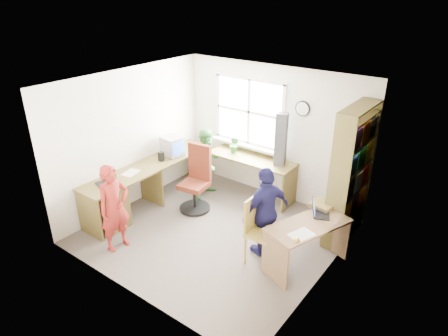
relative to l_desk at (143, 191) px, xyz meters
The scene contains 19 objects.
room 1.57m from the l_desk, 16.12° to the left, with size 3.64×3.44×2.44m.
l_desk is the anchor object (origin of this frame).
right_desk 2.85m from the l_desk, ahead, with size 0.91×1.29×0.68m.
bookshelf 3.35m from the l_desk, 26.43° to the left, with size 0.30×1.02×2.10m.
swivel_chair 0.92m from the l_desk, 52.02° to the left, with size 0.61×0.61×1.16m.
wooden_chair 2.22m from the l_desk, ahead, with size 0.44×0.44×0.99m.
crt_monitor 1.06m from the l_desk, 100.40° to the left, with size 0.39×0.36×0.35m.
laptop_left 0.65m from the l_desk, 108.94° to the right, with size 0.38×0.35×0.22m.
laptop_right 2.91m from the l_desk, 14.59° to the left, with size 0.36×0.38×0.21m.
speaker_a 0.75m from the l_desk, 103.84° to the left, with size 0.09×0.09×0.17m.
speaker_b 1.21m from the l_desk, 98.35° to the left, with size 0.10×0.10×0.19m.
cd_tower 2.49m from the l_desk, 47.33° to the left, with size 0.22×0.21×0.93m.
game_box 2.95m from the l_desk, 19.21° to the left, with size 0.35×0.35×0.06m.
paper_a 0.37m from the l_desk, behind, with size 0.26×0.33×0.00m.
paper_b 2.86m from the l_desk, ahead, with size 0.32×0.38×0.00m.
potted_plant 1.88m from the l_desk, 67.99° to the left, with size 0.18×0.14×0.32m, color #2B6C2E.
person_red 0.96m from the l_desk, 67.01° to the right, with size 0.49×0.32×1.34m, color maroon.
person_green 1.32m from the l_desk, 71.84° to the left, with size 0.63×0.49×1.29m, color #327D34.
person_navy 2.23m from the l_desk, ahead, with size 0.80×0.33×1.36m, color #171646.
Camera 1 is at (3.32, -4.19, 3.63)m, focal length 32.00 mm.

